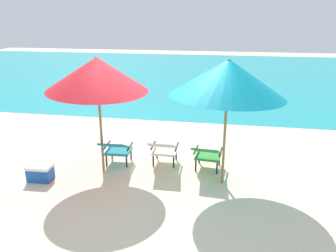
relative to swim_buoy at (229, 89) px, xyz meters
name	(u,v)px	position (x,y,z in m)	size (l,w,h in m)	color
ground_plane	(187,114)	(-1.33, -3.81, -0.10)	(40.00, 40.00, 0.00)	beige
ocean_band	(205,73)	(-1.33, 4.32, -0.09)	(40.00, 18.00, 0.01)	teal
swim_buoy	(229,89)	(0.00, 0.00, 0.00)	(0.18, 0.18, 1.60)	yellow
lounge_chair_left	(116,149)	(-2.32, -8.01, 0.31)	(0.58, 0.90, 0.68)	teal
lounge_chair_center	(164,149)	(-1.33, -7.85, 0.31)	(0.56, 0.88, 0.68)	silver
lounge_chair_right	(207,154)	(-0.41, -7.95, 0.31)	(0.61, 0.92, 0.68)	#338E3D
beach_umbrella_left	(97,74)	(-2.52, -8.30, 1.93)	(2.75, 2.74, 2.40)	olive
beach_umbrella_right	(228,78)	(-0.08, -8.39, 1.95)	(2.92, 2.92, 2.41)	olive
cooler_box	(40,173)	(-3.60, -8.90, 0.06)	(0.48, 0.34, 0.32)	#194CA5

